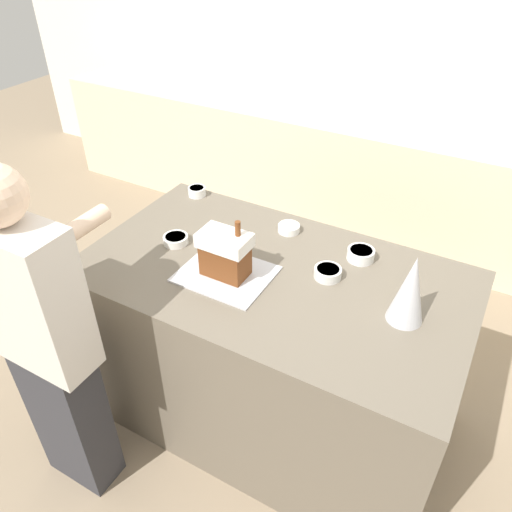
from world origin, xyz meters
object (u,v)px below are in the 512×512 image
at_px(candy_bowl_far_right, 176,239).
at_px(person, 47,346).
at_px(gingerbread_house, 225,253).
at_px(candy_bowl_near_tray_right, 361,254).
at_px(decorative_tree, 410,289).
at_px(candy_bowl_far_left, 328,272).
at_px(candy_bowl_center_rear, 289,228).
at_px(baking_tray, 226,274).
at_px(candy_bowl_near_tray_left, 197,191).

xyz_separation_m(candy_bowl_far_right, person, (-0.11, -0.72, -0.13)).
height_order(gingerbread_house, candy_bowl_near_tray_right, gingerbread_house).
bearing_deg(decorative_tree, candy_bowl_far_left, 164.96).
bearing_deg(candy_bowl_far_left, candy_bowl_center_rear, 141.52).
distance_m(candy_bowl_far_right, candy_bowl_center_rear, 0.55).
relative_size(candy_bowl_near_tray_right, candy_bowl_far_right, 1.04).
xyz_separation_m(gingerbread_house, candy_bowl_far_right, (-0.34, 0.09, -0.09)).
bearing_deg(baking_tray, candy_bowl_far_left, 27.19).
distance_m(candy_bowl_near_tray_right, candy_bowl_far_right, 0.87).
distance_m(decorative_tree, candy_bowl_far_left, 0.40).
height_order(candy_bowl_near_tray_right, candy_bowl_far_left, candy_bowl_near_tray_right).
relative_size(candy_bowl_near_tray_left, person, 0.06).
xyz_separation_m(candy_bowl_near_tray_left, candy_bowl_center_rear, (0.60, -0.08, -0.01)).
height_order(gingerbread_house, decorative_tree, decorative_tree).
xyz_separation_m(decorative_tree, candy_bowl_center_rear, (-0.67, 0.34, -0.13)).
bearing_deg(candy_bowl_far_left, candy_bowl_near_tray_right, 67.97).
bearing_deg(candy_bowl_center_rear, gingerbread_house, -100.86).
height_order(baking_tray, gingerbread_house, gingerbread_house).
height_order(candy_bowl_near_tray_right, person, person).
xyz_separation_m(gingerbread_house, candy_bowl_far_left, (0.39, 0.20, -0.09)).
height_order(baking_tray, candy_bowl_far_right, candy_bowl_far_right).
relative_size(baking_tray, candy_bowl_near_tray_right, 3.16).
xyz_separation_m(baking_tray, candy_bowl_center_rear, (0.09, 0.45, 0.02)).
bearing_deg(person, candy_bowl_near_tray_left, 93.36).
distance_m(decorative_tree, candy_bowl_center_rear, 0.76).
distance_m(baking_tray, candy_bowl_near_tray_left, 0.74).
height_order(candy_bowl_center_rear, candy_bowl_far_left, candy_bowl_far_left).
height_order(baking_tray, decorative_tree, decorative_tree).
height_order(gingerbread_house, candy_bowl_center_rear, gingerbread_house).
bearing_deg(candy_bowl_far_right, candy_bowl_center_rear, 39.82).
bearing_deg(candy_bowl_far_left, candy_bowl_near_tray_left, 160.43).
height_order(gingerbread_house, person, person).
xyz_separation_m(baking_tray, candy_bowl_far_right, (-0.34, 0.09, 0.02)).
xyz_separation_m(candy_bowl_near_tray_left, person, (0.07, -1.15, -0.13)).
height_order(decorative_tree, person, person).
height_order(candy_bowl_far_left, person, person).
bearing_deg(decorative_tree, gingerbread_house, -172.12).
bearing_deg(gingerbread_house, decorative_tree, 7.88).
xyz_separation_m(baking_tray, person, (-0.45, -0.63, -0.11)).
relative_size(baking_tray, gingerbread_house, 1.45).
bearing_deg(gingerbread_house, candy_bowl_near_tray_right, 40.09).
bearing_deg(baking_tray, decorative_tree, 7.89).
bearing_deg(candy_bowl_far_right, gingerbread_house, -15.24).
distance_m(gingerbread_house, person, 0.80).
distance_m(candy_bowl_near_tray_left, candy_bowl_far_right, 0.47).
xyz_separation_m(gingerbread_house, decorative_tree, (0.76, 0.10, 0.03)).
xyz_separation_m(candy_bowl_far_right, candy_bowl_far_left, (0.73, 0.11, 0.00)).
bearing_deg(candy_bowl_far_right, candy_bowl_near_tray_left, 112.37).
bearing_deg(candy_bowl_center_rear, candy_bowl_near_tray_left, 172.52).
relative_size(gingerbread_house, candy_bowl_center_rear, 2.52).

